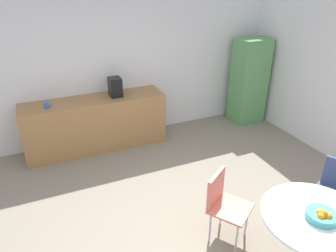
{
  "coord_description": "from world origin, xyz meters",
  "views": [
    {
      "loc": [
        -1.3,
        -2.23,
        2.76
      ],
      "look_at": [
        0.17,
        1.13,
        0.95
      ],
      "focal_mm": 32.86,
      "sensor_mm": 36.0,
      "label": 1
    }
  ],
  "objects": [
    {
      "name": "chair_coral",
      "position": [
        0.34,
        -0.0,
        0.52
      ],
      "size": [
        0.58,
        0.58,
        0.83
      ],
      "color": "silver",
      "rests_on": "ground_plane"
    },
    {
      "name": "mug_white",
      "position": [
        -1.26,
        2.56,
        0.95
      ],
      "size": [
        0.13,
        0.08,
        0.09
      ],
      "color": "#3F66BF",
      "rests_on": "counter_block"
    },
    {
      "name": "fruit_bowl",
      "position": [
        0.85,
        -0.82,
        0.78
      ],
      "size": [
        0.28,
        0.28,
        0.13
      ],
      "color": "teal",
      "rests_on": "round_table"
    },
    {
      "name": "coffee_maker",
      "position": [
        -0.15,
        2.65,
        1.06
      ],
      "size": [
        0.2,
        0.24,
        0.32
      ],
      "primitive_type": "cube",
      "color": "black",
      "rests_on": "counter_block"
    },
    {
      "name": "counter_block",
      "position": [
        -0.53,
        2.65,
        0.45
      ],
      "size": [
        2.36,
        0.6,
        0.9
      ],
      "primitive_type": "cube",
      "color": "#9E7042",
      "rests_on": "ground_plane"
    },
    {
      "name": "wall_back",
      "position": [
        0.0,
        3.0,
        1.3
      ],
      "size": [
        6.0,
        0.1,
        2.6
      ],
      "primitive_type": "cube",
      "color": "silver",
      "rests_on": "ground_plane"
    },
    {
      "name": "round_table",
      "position": [
        0.86,
        -0.78,
        0.59
      ],
      "size": [
        1.05,
        1.05,
        0.74
      ],
      "color": "silver",
      "rests_on": "ground_plane"
    },
    {
      "name": "locker_cabinet",
      "position": [
        2.55,
        2.55,
        0.84
      ],
      "size": [
        0.6,
        0.5,
        1.68
      ],
      "primitive_type": "cube",
      "color": "#599959",
      "rests_on": "ground_plane"
    },
    {
      "name": "chair_navy",
      "position": [
        1.69,
        -0.34,
        0.52
      ],
      "size": [
        0.57,
        0.57,
        0.83
      ],
      "color": "silver",
      "rests_on": "ground_plane"
    },
    {
      "name": "ground_plane",
      "position": [
        0.0,
        0.0,
        0.0
      ],
      "size": [
        6.0,
        6.0,
        0.0
      ],
      "primitive_type": "plane",
      "color": "gray"
    }
  ]
}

